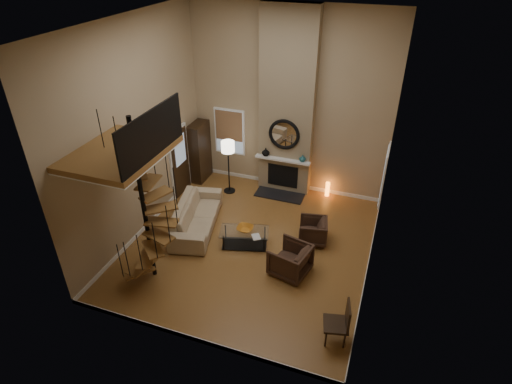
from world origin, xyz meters
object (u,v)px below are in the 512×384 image
(armchair_far, at_px, (293,261))
(floor_lamp, at_px, (228,151))
(hutch, at_px, (200,152))
(side_chair, at_px, (341,322))
(sofa, at_px, (196,215))
(coffee_table, at_px, (244,236))
(accent_lamp, at_px, (327,189))
(armchair_near, at_px, (315,231))

(armchair_far, bearing_deg, floor_lamp, -122.44)
(hutch, xyz_separation_m, side_chair, (5.47, -5.00, -0.42))
(armchair_far, distance_m, floor_lamp, 4.25)
(sofa, xyz_separation_m, side_chair, (4.39, -2.49, 0.13))
(sofa, height_order, floor_lamp, floor_lamp)
(coffee_table, bearing_deg, accent_lamp, 63.59)
(accent_lamp, bearing_deg, sofa, -137.72)
(hutch, bearing_deg, armchair_near, -25.61)
(armchair_near, relative_size, accent_lamp, 1.58)
(coffee_table, relative_size, side_chair, 1.37)
(armchair_near, distance_m, coffee_table, 1.86)
(armchair_far, bearing_deg, coffee_table, -98.68)
(floor_lamp, relative_size, side_chair, 1.71)
(accent_lamp, bearing_deg, armchair_near, -86.33)
(armchair_near, bearing_deg, coffee_table, -77.78)
(sofa, bearing_deg, armchair_far, -119.97)
(hutch, height_order, armchair_near, hutch)
(coffee_table, distance_m, floor_lamp, 2.97)
(hutch, relative_size, armchair_far, 2.26)
(hutch, xyz_separation_m, armchair_far, (4.08, -3.41, -0.60))
(sofa, relative_size, armchair_far, 2.89)
(hutch, distance_m, floor_lamp, 1.37)
(armchair_near, xyz_separation_m, coffee_table, (-1.70, -0.76, -0.07))
(hutch, distance_m, sofa, 2.79)
(floor_lamp, bearing_deg, sofa, -93.44)
(hutch, bearing_deg, coffee_table, -47.17)
(sofa, xyz_separation_m, armchair_far, (3.00, -0.90, -0.04))
(hutch, height_order, armchair_far, hutch)
(armchair_near, height_order, side_chair, side_chair)
(armchair_far, distance_m, side_chair, 2.12)
(armchair_near, xyz_separation_m, armchair_far, (-0.24, -1.35, 0.00))
(armchair_near, relative_size, armchair_far, 0.83)
(armchair_far, relative_size, accent_lamp, 1.90)
(coffee_table, bearing_deg, hutch, 132.83)
(accent_lamp, distance_m, side_chair, 5.46)
(side_chair, bearing_deg, armchair_near, 111.53)
(side_chair, bearing_deg, hutch, 137.56)
(sofa, bearing_deg, side_chair, -132.84)
(armchair_near, distance_m, side_chair, 3.16)
(sofa, relative_size, coffee_table, 1.83)
(coffee_table, distance_m, side_chair, 3.60)
(armchair_far, height_order, accent_lamp, armchair_far)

